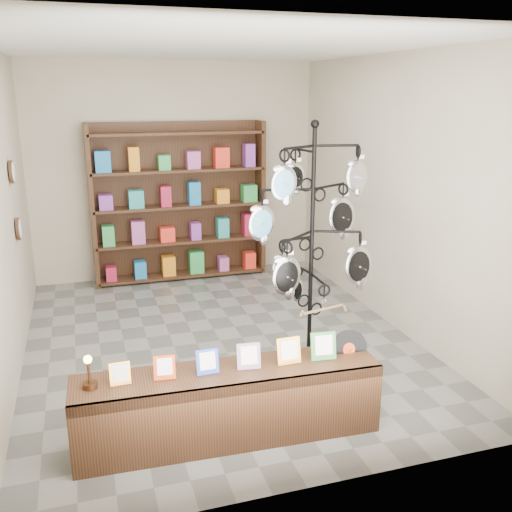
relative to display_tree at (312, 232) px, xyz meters
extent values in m
plane|color=slate|center=(-0.68, 0.86, -1.37)|extent=(5.00, 5.00, 0.00)
plane|color=#BAB196|center=(-0.68, 3.36, 0.13)|extent=(4.00, 0.00, 4.00)
plane|color=#BAB196|center=(-0.68, -1.64, 0.13)|extent=(4.00, 0.00, 4.00)
plane|color=#BAB196|center=(-2.68, 0.86, 0.13)|extent=(0.00, 5.00, 5.00)
plane|color=#BAB196|center=(1.32, 0.86, 0.13)|extent=(0.00, 5.00, 5.00)
plane|color=white|center=(-0.68, 0.86, 1.63)|extent=(5.00, 5.00, 0.00)
cylinder|color=black|center=(0.00, 0.00, -1.35)|extent=(0.55, 0.55, 0.03)
cylinder|color=black|center=(0.00, 0.00, -0.21)|extent=(0.05, 0.05, 2.30)
sphere|color=black|center=(0.00, 0.00, 0.96)|extent=(0.08, 0.08, 0.08)
ellipsoid|color=silver|center=(-0.04, 0.24, -0.64)|extent=(0.13, 0.06, 0.24)
cube|color=#A87946|center=(-0.01, -0.33, -0.63)|extent=(0.43, 0.12, 0.04)
cube|color=black|center=(-1.03, -0.90, -1.08)|extent=(2.34, 0.57, 0.57)
cube|color=orange|center=(-1.83, -0.86, -0.71)|extent=(0.15, 0.06, 0.17)
cube|color=red|center=(-1.51, -0.88, -0.70)|extent=(0.16, 0.06, 0.18)
cube|color=#263FA5|center=(-1.19, -0.89, -0.70)|extent=(0.17, 0.06, 0.19)
cube|color=#E54C33|center=(-0.87, -0.90, -0.69)|extent=(0.18, 0.07, 0.20)
cube|color=orange|center=(-0.56, -0.92, -0.69)|extent=(0.19, 0.07, 0.21)
cube|color=#337233|center=(-0.27, -0.93, -0.68)|extent=(0.20, 0.07, 0.22)
cylinder|color=black|center=(-0.03, -0.88, -0.76)|extent=(0.32, 0.08, 0.31)
cylinder|color=red|center=(-0.03, -0.89, -0.76)|extent=(0.11, 0.03, 0.10)
cylinder|color=#412412|center=(-2.04, -0.85, -0.77)|extent=(0.11, 0.11, 0.04)
cylinder|color=#412412|center=(-2.04, -0.85, -0.68)|extent=(0.02, 0.02, 0.15)
sphere|color=#FFBF59|center=(-2.04, -0.85, -0.57)|extent=(0.06, 0.06, 0.06)
cube|color=black|center=(-0.68, 3.30, -0.27)|extent=(2.40, 0.04, 2.20)
cube|color=black|center=(-1.86, 3.14, -0.27)|extent=(0.06, 0.36, 2.20)
cube|color=black|center=(0.50, 3.14, -0.27)|extent=(0.06, 0.36, 2.20)
cube|color=black|center=(-0.68, 3.14, -1.32)|extent=(2.36, 0.36, 0.04)
cube|color=black|center=(-0.68, 3.14, -0.82)|extent=(2.36, 0.36, 0.03)
cube|color=black|center=(-0.68, 3.14, -0.32)|extent=(2.36, 0.36, 0.04)
cube|color=black|center=(-0.68, 3.14, 0.18)|extent=(2.36, 0.36, 0.04)
cube|color=black|center=(-0.68, 3.14, 0.68)|extent=(2.36, 0.36, 0.04)
cylinder|color=black|center=(-2.65, 1.66, 0.43)|extent=(0.03, 0.24, 0.24)
cylinder|color=black|center=(-2.65, 1.66, -0.17)|extent=(0.03, 0.24, 0.24)
camera|label=1|loc=(-1.99, -4.67, 1.24)|focal=40.00mm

